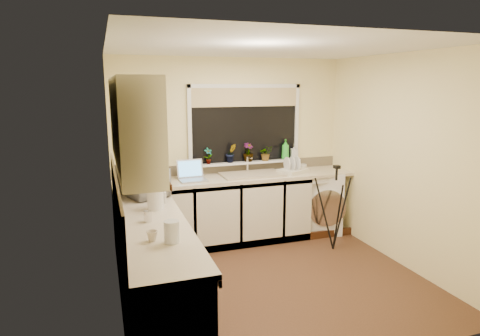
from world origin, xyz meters
The scene contains 34 objects.
floor centered at (0.00, 0.00, 0.00)m, with size 3.20×3.20×0.00m, color brown.
ceiling centered at (0.00, 0.00, 2.45)m, with size 3.20×3.20×0.00m, color white.
wall_back centered at (0.00, 1.50, 1.23)m, with size 3.20×3.20×0.00m, color #FFEFAA.
wall_front centered at (0.00, -1.50, 1.23)m, with size 3.20×3.20×0.00m, color #FFEFAA.
wall_left centered at (-1.60, 0.00, 1.23)m, with size 3.00×3.00×0.00m, color #FFEFAA.
wall_right centered at (1.60, 0.00, 1.23)m, with size 3.00×3.00×0.00m, color #FFEFAA.
base_cabinet_back centered at (-0.33, 1.20, 0.43)m, with size 2.55×0.60×0.86m, color silver.
base_cabinet_left centered at (-1.30, -0.30, 0.43)m, with size 0.54×2.40×0.86m, color silver.
worktop_back centered at (0.00, 1.20, 0.88)m, with size 3.20×0.60×0.04m, color beige.
worktop_left centered at (-1.30, -0.30, 0.88)m, with size 0.60×2.40×0.04m, color beige.
upper_cabinet centered at (-1.44, -0.45, 1.80)m, with size 0.28×1.90×0.70m, color silver.
splashback_left centered at (-1.59, -0.30, 1.12)m, with size 0.02×2.40×0.45m, color beige.
splashback_back centered at (0.00, 1.49, 0.97)m, with size 3.20×0.02×0.14m, color beige.
window_glass centered at (0.20, 1.49, 1.55)m, with size 1.50×0.02×1.00m, color black.
window_blind centered at (0.20, 1.46, 1.92)m, with size 1.50×0.02×0.25m, color tan.
windowsill centered at (0.20, 1.43, 1.04)m, with size 1.60×0.14×0.03m, color white.
sink centered at (0.20, 1.20, 0.91)m, with size 0.82×0.46×0.03m, color tan.
faucet centered at (0.20, 1.38, 1.02)m, with size 0.03×0.03×0.24m, color silver.
washing_machine centered at (1.21, 1.24, 0.44)m, with size 0.63×0.61×0.89m, color white.
laptop centered at (-0.62, 1.21, 0.97)m, with size 0.35×0.34×0.25m.
kettle centered at (-1.22, 0.06, 1.00)m, with size 0.16×0.16×0.21m, color white.
dish_rack centered at (0.79, 1.15, 0.93)m, with size 0.38×0.28×0.06m, color beige.
tripod centered at (1.08, 0.53, 0.55)m, with size 0.54×0.54×1.11m, color black, non-canonical shape.
glass_jug centered at (-1.21, -0.85, 0.99)m, with size 0.12×0.12×0.17m, color silver.
steel_jar centered at (-1.33, -0.29, 0.95)m, with size 0.07×0.07×0.10m, color silver.
microwave centered at (-1.27, 0.64, 1.06)m, with size 0.58×0.39×0.32m, color silver.
plant_a centered at (-0.34, 1.41, 1.16)m, with size 0.12×0.08×0.22m, color #999999.
plant_b centered at (-0.02, 1.42, 1.18)m, with size 0.14×0.11×0.26m, color #999999.
plant_c centered at (0.23, 1.42, 1.18)m, with size 0.14×0.14×0.26m, color #999999.
plant_d centered at (0.48, 1.40, 1.15)m, with size 0.19×0.16×0.21m, color #999999.
soap_bottle_green centered at (0.79, 1.43, 1.19)m, with size 0.11×0.11×0.28m, color green.
soap_bottle_clear centered at (0.93, 1.42, 1.15)m, with size 0.09×0.10×0.21m, color #999999.
cup_back centered at (0.99, 1.26, 0.95)m, with size 0.12×0.12×0.09m, color beige.
cup_left centered at (-1.35, -0.77, 0.94)m, with size 0.09×0.09×0.08m, color beige.
Camera 1 is at (-1.68, -3.86, 2.09)m, focal length 30.88 mm.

